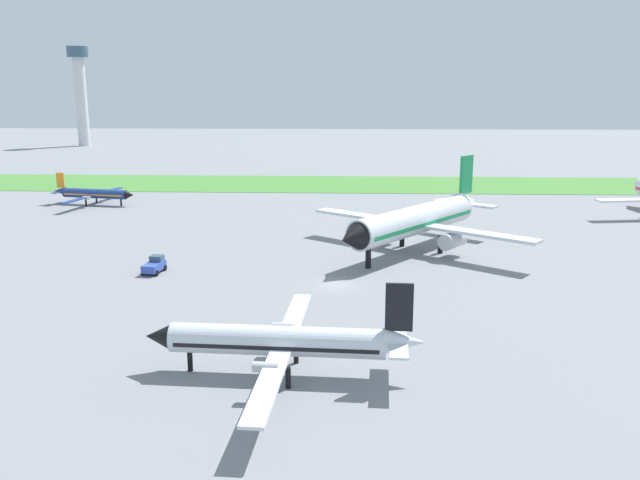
# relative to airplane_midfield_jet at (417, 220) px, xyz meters

# --- Properties ---
(ground_plane) EXTENTS (600.00, 600.00, 0.00)m
(ground_plane) POSITION_rel_airplane_midfield_jet_xyz_m (-10.82, -16.63, -4.41)
(ground_plane) COLOR gray
(grass_taxiway_strip) EXTENTS (360.00, 28.00, 0.08)m
(grass_taxiway_strip) POSITION_rel_airplane_midfield_jet_xyz_m (-10.82, 65.40, -4.37)
(grass_taxiway_strip) COLOR #478438
(grass_taxiway_strip) RESTS_ON ground_plane
(airplane_midfield_jet) EXTENTS (29.02, 29.43, 12.24)m
(airplane_midfield_jet) POSITION_rel_airplane_midfield_jet_xyz_m (0.00, 0.00, 0.00)
(airplane_midfield_jet) COLOR silver
(airplane_midfield_jet) RESTS_ON ground_plane
(airplane_foreground_turboprop) EXTENTS (22.25, 25.99, 7.78)m
(airplane_foreground_turboprop) POSITION_rel_airplane_midfield_jet_xyz_m (-14.53, -41.31, -1.56)
(airplane_foreground_turboprop) COLOR silver
(airplane_foreground_turboprop) RESTS_ON ground_plane
(airplane_taxiing_turboprop) EXTENTS (17.29, 20.09, 6.06)m
(airplane_taxiing_turboprop) POSITION_rel_airplane_midfield_jet_xyz_m (-59.11, 35.03, -2.19)
(airplane_taxiing_turboprop) COLOR navy
(airplane_taxiing_turboprop) RESTS_ON ground_plane
(pushback_tug_near_gate) EXTENTS (2.45, 3.80, 1.95)m
(pushback_tug_near_gate) POSITION_rel_airplane_midfield_jet_xyz_m (-33.28, -12.40, -3.50)
(pushback_tug_near_gate) COLOR #334FB2
(pushback_tug_near_gate) RESTS_ON ground_plane
(control_tower) EXTENTS (8.00, 8.00, 37.86)m
(control_tower) POSITION_rel_airplane_midfield_jet_xyz_m (-114.16, 168.61, 17.84)
(control_tower) COLOR silver
(control_tower) RESTS_ON ground_plane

